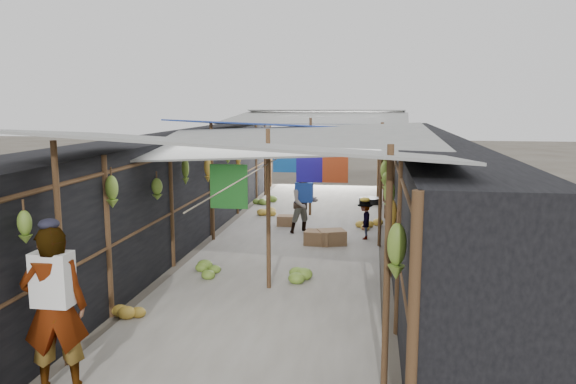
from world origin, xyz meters
The scene contains 14 objects.
ground centered at (0.00, 0.00, 0.00)m, with size 80.00×80.00×0.00m, color #6B6356.
aisle_slab centered at (0.00, 6.50, 0.01)m, with size 3.60×16.00×0.02m, color #9E998E.
stall_left centered at (-2.70, 6.50, 1.15)m, with size 1.40×15.00×2.30m, color black.
stall_right centered at (2.70, 6.50, 1.15)m, with size 1.40×15.00×2.30m, color black.
crate_near centered at (0.51, 5.92, 0.16)m, with size 0.52×0.42×0.31m, color #8F6A48.
crate_mid centered at (0.80, 5.97, 0.16)m, with size 0.55×0.44×0.33m, color #8F6A48.
crate_back centered at (-0.43, 7.62, 0.13)m, with size 0.42×0.34×0.27m, color #8F6A48.
black_basin centered at (1.56, 10.96, 0.10)m, with size 0.64×0.64×0.19m, color black.
vendor_elderly centered at (-1.60, -0.50, 0.89)m, with size 0.65×0.43×1.78m, color white.
shopper_blue centered at (0.08, 6.99, 0.71)m, with size 0.69×0.54×1.41m, color navy.
vendor_seated centered at (1.48, 6.56, 0.44)m, with size 0.57×0.33×0.89m, color #48443F.
market_canopy centered at (0.03, 6.84, 2.40)m, with size 5.62×15.20×2.77m.
hanging_bananas centered at (0.34, 6.93, 1.63)m, with size 3.95×13.99×0.86m.
floor_bananas centered at (-0.43, 6.41, 0.14)m, with size 3.90×9.58×0.32m.
Camera 1 is at (1.63, -5.63, 3.01)m, focal length 35.00 mm.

